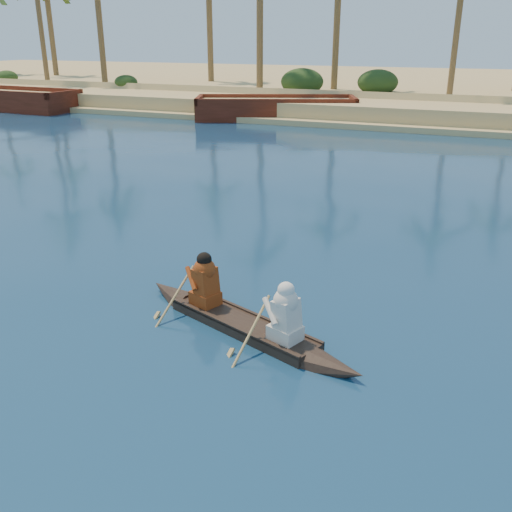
% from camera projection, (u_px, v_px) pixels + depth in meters
% --- Properties ---
extents(ground, '(160.00, 160.00, 0.00)m').
position_uv_depth(ground, '(153.00, 238.00, 16.37)').
color(ground, '#0B2448').
rests_on(ground, ground).
extents(sandy_embankment, '(150.00, 51.00, 1.50)m').
position_uv_depth(sandy_embankment, '(410.00, 89.00, 56.45)').
color(sandy_embankment, tan).
rests_on(sandy_embankment, ground).
extents(palm_grove, '(110.00, 14.00, 16.00)m').
position_uv_depth(palm_grove, '(396.00, 0.00, 43.54)').
color(palm_grove, '#365A20').
rests_on(palm_grove, ground).
extents(shrub_cluster, '(100.00, 6.00, 2.40)m').
position_uv_depth(shrub_cluster, '(379.00, 96.00, 42.99)').
color(shrub_cluster, black).
rests_on(shrub_cluster, ground).
extents(canoe, '(5.51, 2.63, 1.54)m').
position_uv_depth(canoe, '(243.00, 316.00, 11.14)').
color(canoe, '#30251A').
rests_on(canoe, ground).
extents(barge_left, '(11.50, 4.31, 1.89)m').
position_uv_depth(barge_left, '(11.00, 101.00, 44.86)').
color(barge_left, maroon).
rests_on(barge_left, ground).
extents(barge_mid, '(11.45, 7.42, 1.81)m').
position_uv_depth(barge_mid, '(276.00, 110.00, 39.41)').
color(barge_mid, maroon).
rests_on(barge_mid, ground).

